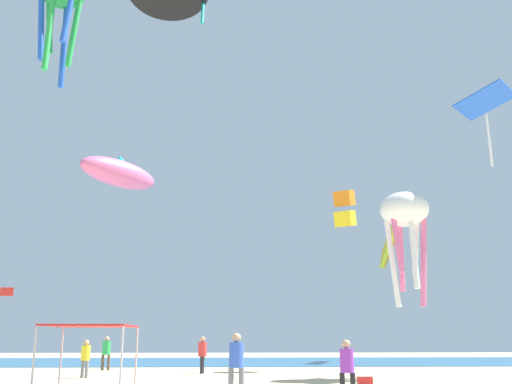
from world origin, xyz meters
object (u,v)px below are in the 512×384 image
Objects in this scene: person_near_tent at (86,355)px; person_far_shore at (347,365)px; person_leftmost at (236,359)px; kite_diamond_blue at (485,104)px; cooler_box at (365,380)px; kite_inflatable_pink at (119,173)px; person_rightmost at (202,352)px; kite_box_orange at (345,209)px; kite_octopus_white at (405,215)px; canopy_tent at (91,328)px; kite_parafoil_yellow at (389,244)px; person_central at (106,350)px.

person_far_shore is (10.06, -10.32, 0.01)m from person_near_tent.
kite_diamond_blue is at bearing -124.66° from person_leftmost.
person_leftmost is at bearing -138.32° from cooler_box.
person_leftmost is at bearing -11.39° from kite_diamond_blue.
person_rightmost is at bearing 87.21° from kite_inflatable_pink.
kite_box_orange is at bearing -64.32° from person_rightmost.
kite_octopus_white is (5.06, 9.42, 6.57)m from person_far_shore.
kite_inflatable_pink is at bearing -67.55° from kite_diamond_blue.
canopy_tent is 5.62m from person_leftmost.
kite_box_orange is at bearing 47.56° from canopy_tent.
person_rightmost is (-1.60, 12.35, -0.03)m from person_leftmost.
kite_parafoil_yellow is 1.44× the size of kite_diamond_blue.
kite_octopus_white is at bearing -28.56° from person_central.
person_near_tent is at bearing -45.35° from kite_diamond_blue.
canopy_tent is 1.64× the size of person_central.
kite_diamond_blue reaches higher than person_rightmost.
kite_parafoil_yellow is (17.80, 24.24, 7.15)m from canopy_tent.
kite_box_orange is at bearing -116.26° from person_near_tent.
person_central reaches higher than person_far_shore.
person_central is 16.42m from kite_box_orange.
person_near_tent is 0.90× the size of person_central.
person_central is 11.36m from kite_inflatable_pink.
person_leftmost reaches higher than person_near_tent.
kite_inflatable_pink is at bearing 99.25° from canopy_tent.
kite_diamond_blue is at bearing -174.09° from kite_parafoil_yellow.
kite_box_orange reaches higher than canopy_tent.
person_central is at bearing 65.87° from person_rightmost.
person_leftmost reaches higher than person_rightmost.
person_near_tent is 0.28× the size of kite_inflatable_pink.
kite_parafoil_yellow is at bearing 81.15° from person_far_shore.
cooler_box is 17.03m from kite_diamond_blue.
person_far_shore is at bearing -153.59° from person_rightmost.
kite_octopus_white is (8.28, 8.22, 6.46)m from person_leftmost.
person_near_tent is at bearing 43.77° from kite_inflatable_pink.
person_rightmost is at bearing -108.64° from person_near_tent.
person_rightmost is 10.33m from cooler_box.
person_near_tent is 6.16m from person_rightmost.
kite_diamond_blue reaches higher than kite_box_orange.
person_near_tent is 0.31× the size of kite_octopus_white.
kite_box_orange is (1.76, 10.72, 9.34)m from cooler_box.
person_rightmost reaches higher than person_far_shore.
person_rightmost reaches higher than person_near_tent.
kite_box_orange reaches higher than cooler_box.
kite_box_orange is 0.59× the size of kite_diamond_blue.
kite_diamond_blue is at bearing 30.33° from cooler_box.
canopy_tent is at bearing 167.58° from person_far_shore.
canopy_tent is 9.03m from person_far_shore.
kite_inflatable_pink is 1.46× the size of kite_diamond_blue.
kite_diamond_blue reaches higher than person_far_shore.
person_central is at bearing -44.85° from person_leftmost.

